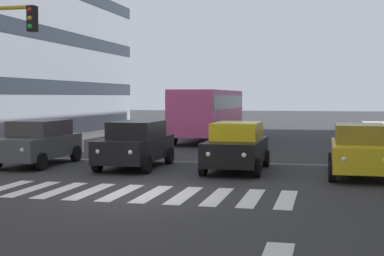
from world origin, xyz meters
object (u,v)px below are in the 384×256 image
(bus_behind_traffic, at_px, (209,109))
(car_0, at_px, (360,150))
(car_2, at_px, (136,144))
(car_1, at_px, (237,146))
(car_3, at_px, (38,142))

(bus_behind_traffic, bearing_deg, car_0, 119.51)
(car_0, bearing_deg, car_2, -3.53)
(car_0, distance_m, bus_behind_traffic, 16.21)
(car_1, height_order, car_3, same)
(car_0, height_order, car_3, same)
(car_1, relative_size, bus_behind_traffic, 0.42)
(car_3, distance_m, bus_behind_traffic, 14.24)
(bus_behind_traffic, bearing_deg, car_3, 73.99)
(car_1, xyz_separation_m, car_2, (3.79, -0.04, 0.00))
(car_2, bearing_deg, car_0, 176.47)
(car_1, bearing_deg, car_0, 173.80)
(car_3, bearing_deg, car_0, 177.97)
(car_2, height_order, bus_behind_traffic, bus_behind_traffic)
(car_1, distance_m, bus_behind_traffic, 14.17)
(car_0, xyz_separation_m, car_2, (7.97, -0.49, 0.00))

